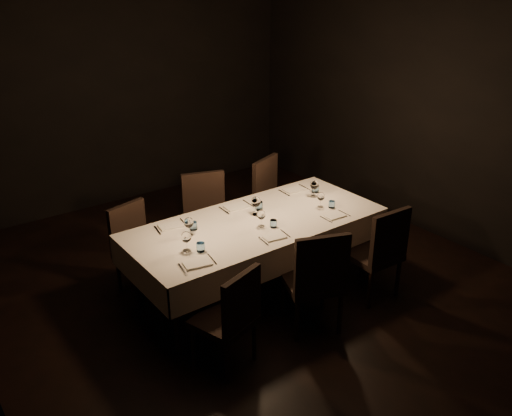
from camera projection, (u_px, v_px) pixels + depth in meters
room at (256, 148)px, 4.92m from camera, size 5.01×6.01×3.01m
dining_table at (256, 228)px, 5.25m from camera, size 2.52×1.12×0.76m
chair_near_left at (231, 315)px, 4.26m from camera, size 0.54×0.54×0.90m
place_setting_near_left at (193, 247)px, 4.58m from camera, size 0.35×0.41×0.18m
chair_near_center at (316, 277)px, 4.68m from camera, size 0.62×0.62×1.00m
place_setting_near_center at (268, 223)px, 5.02m from camera, size 0.31×0.39×0.17m
chair_near_right at (379, 249)px, 5.18m from camera, size 0.49×0.49×0.97m
place_setting_near_right at (328, 204)px, 5.43m from camera, size 0.29×0.39×0.16m
chair_far_left at (136, 243)px, 5.37m from camera, size 0.52×0.52×0.89m
place_setting_far_left at (184, 225)px, 4.99m from camera, size 0.34×0.40×0.18m
chair_far_center at (206, 214)px, 5.90m from camera, size 0.60×0.60×0.98m
place_setting_far_center at (251, 204)px, 5.40m from camera, size 0.35×0.42×0.19m
chair_far_right at (274, 197)px, 6.32m from camera, size 0.62×0.62×1.00m
place_setting_far_right at (308, 187)px, 5.82m from camera, size 0.34×0.41×0.19m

